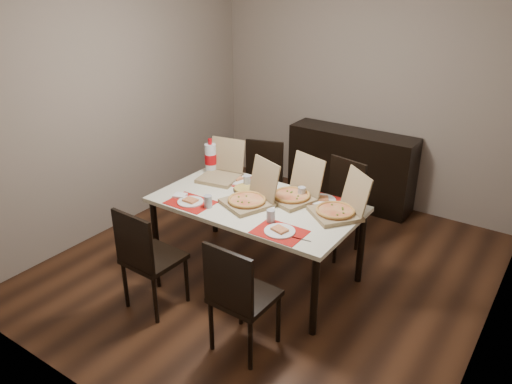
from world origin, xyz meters
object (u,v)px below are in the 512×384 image
dining_table (256,209)px  chair_far_left (261,181)px  pizza_box_center (250,198)px  soda_bottle (211,158)px  dip_bowl (278,195)px  chair_near_right (239,294)px  sideboard (351,168)px  chair_near_left (147,256)px  chair_far_right (339,202)px

dining_table → chair_far_left: chair_far_left is taller
pizza_box_center → soda_bottle: size_ratio=1.48×
chair_far_left → pizza_box_center: 1.13m
dining_table → pizza_box_center: bearing=-109.4°
chair_far_left → dip_bowl: 0.98m
chair_far_left → soda_bottle: soda_bottle is taller
chair_near_right → soda_bottle: (-1.25, 1.25, 0.39)m
sideboard → chair_near_left: (-0.49, -2.87, 0.06)m
sideboard → chair_near_left: 2.91m
sideboard → pizza_box_center: bearing=-91.9°
dip_bowl → soda_bottle: size_ratio=0.36×
chair_far_left → chair_far_right: size_ratio=1.00×
dining_table → chair_far_left: 1.06m
chair_near_right → dip_bowl: (-0.37, 1.12, 0.25)m
chair_near_left → chair_far_right: (0.84, 1.80, 0.00)m
sideboard → dip_bowl: bearing=-88.2°
sideboard → pizza_box_center: pizza_box_center is taller
dip_bowl → soda_bottle: 0.89m
dining_table → pizza_box_center: 0.14m
soda_bottle → chair_far_right: bearing=25.1°
chair_near_right → dip_bowl: 1.21m
chair_near_left → chair_far_right: 1.99m
chair_near_right → dip_bowl: chair_near_right is taller
pizza_box_center → dip_bowl: size_ratio=4.14×
chair_near_right → chair_far_right: bearing=92.5°
dining_table → soda_bottle: bearing=156.9°
dining_table → chair_far_right: bearing=65.7°
dining_table → chair_near_left: bearing=-115.9°
pizza_box_center → soda_bottle: pizza_box_center is taller
sideboard → dining_table: size_ratio=0.83×
dining_table → chair_far_left: (-0.54, 0.90, -0.17)m
sideboard → chair_near_right: size_ratio=1.61×
chair_far_left → sideboard: bearing=60.8°
soda_bottle → sideboard: bearing=63.1°
dining_table → dip_bowl: (0.10, 0.20, 0.08)m
dining_table → chair_far_right: (0.40, 0.88, -0.17)m
dining_table → chair_far_right: 0.98m
dip_bowl → soda_bottle: soda_bottle is taller
chair_far_right → chair_near_right: bearing=-87.5°
dining_table → chair_near_left: chair_near_left is taller
chair_near_left → chair_far_right: bearing=64.9°
chair_near_right → chair_near_left: bearing=-179.9°
dip_bowl → soda_bottle: bearing=171.6°
chair_near_right → sideboard: bearing=98.5°
chair_far_right → dip_bowl: bearing=-113.6°
chair_near_left → chair_near_right: (0.92, 0.00, 0.00)m
chair_near_left → soda_bottle: soda_bottle is taller
dining_table → soda_bottle: 0.87m
pizza_box_center → dip_bowl: (0.12, 0.26, -0.04)m
pizza_box_center → chair_far_left: bearing=118.4°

